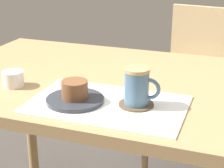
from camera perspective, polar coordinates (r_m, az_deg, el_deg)
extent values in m
cylinder|color=tan|center=(1.95, -12.43, -4.48)|extent=(0.05, 0.05, 0.68)
cube|color=tan|center=(1.29, 1.14, -0.06)|extent=(1.29, 0.77, 0.04)
cylinder|color=#D1B27F|center=(1.87, 15.30, -10.72)|extent=(0.04, 0.04, 0.40)
cylinder|color=#D1B27F|center=(1.96, 5.14, -8.46)|extent=(0.04, 0.04, 0.40)
cylinder|color=#D1B27F|center=(2.25, 8.74, -4.49)|extent=(0.04, 0.04, 0.40)
cube|color=#D1B27F|center=(1.96, 12.16, -1.71)|extent=(0.48, 0.48, 0.04)
cube|color=#D1B27F|center=(2.07, 14.19, 5.78)|extent=(0.39, 0.09, 0.41)
cube|color=white|center=(1.09, -0.72, -3.08)|extent=(0.45, 0.28, 0.00)
cylinder|color=#333842|center=(1.10, -5.65, -2.39)|extent=(0.17, 0.17, 0.01)
cylinder|color=brown|center=(1.09, -5.71, -0.84)|extent=(0.08, 0.08, 0.05)
cylinder|color=brown|center=(1.07, 3.71, -3.11)|extent=(0.10, 0.10, 0.00)
cylinder|color=slate|center=(1.05, 3.77, -0.59)|extent=(0.07, 0.07, 0.10)
cylinder|color=tan|center=(1.04, 3.84, 2.16)|extent=(0.07, 0.07, 0.01)
torus|color=slate|center=(1.05, 5.74, -0.74)|extent=(0.06, 0.01, 0.06)
cylinder|color=white|center=(1.26, -14.83, 0.78)|extent=(0.07, 0.07, 0.05)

